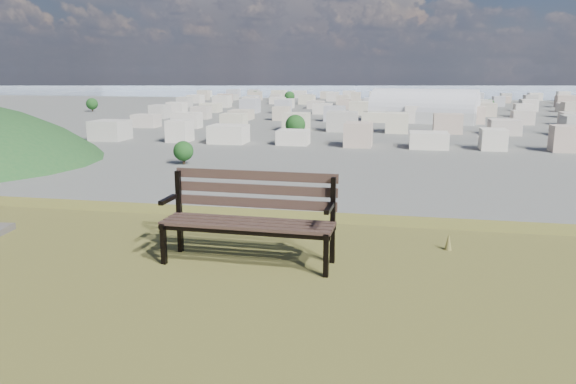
# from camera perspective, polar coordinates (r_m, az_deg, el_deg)

# --- Properties ---
(park_bench) EXTENTS (1.70, 0.58, 0.88)m
(park_bench) POSITION_cam_1_polar(r_m,az_deg,el_deg) (5.56, -3.85, -2.08)
(park_bench) COLOR #433026
(park_bench) RESTS_ON hilltop_mesa
(arena) EXTENTS (58.06, 35.17, 22.87)m
(arena) POSITION_cam_1_polar(r_m,az_deg,el_deg) (307.68, 13.62, 7.92)
(arena) COLOR beige
(arena) RESTS_ON ground
(city_blocks) EXTENTS (395.00, 361.00, 7.00)m
(city_blocks) POSITION_cam_1_polar(r_m,az_deg,el_deg) (397.87, 11.23, 8.67)
(city_blocks) COLOR beige
(city_blocks) RESTS_ON ground
(city_trees) EXTENTS (406.52, 387.20, 9.98)m
(city_trees) POSITION_cam_1_polar(r_m,az_deg,el_deg) (323.73, 6.42, 8.28)
(city_trees) COLOR #2E2317
(city_trees) RESTS_ON ground
(bay_water) EXTENTS (2400.00, 700.00, 0.12)m
(bay_water) POSITION_cam_1_polar(r_m,az_deg,el_deg) (903.14, 11.45, 10.32)
(bay_water) COLOR #94AABC
(bay_water) RESTS_ON ground
(far_hills) EXTENTS (2050.00, 340.00, 60.00)m
(far_hills) POSITION_cam_1_polar(r_m,az_deg,el_deg) (1407.06, 9.03, 12.06)
(far_hills) COLOR #9CA9C2
(far_hills) RESTS_ON ground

